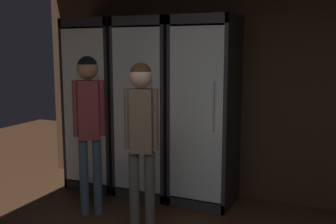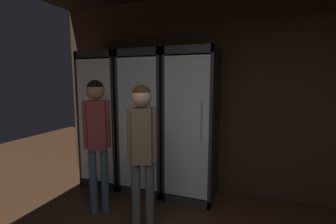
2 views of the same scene
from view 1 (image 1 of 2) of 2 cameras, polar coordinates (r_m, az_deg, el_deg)
wall_back at (r=4.48m, az=15.46°, el=4.99°), size 6.00×0.06×2.80m
cooler_far_left at (r=5.01m, az=-9.59°, el=0.89°), size 0.65×0.61×2.03m
cooler_left at (r=4.67m, az=-2.58°, el=0.42°), size 0.65×0.61×2.03m
cooler_center at (r=4.40m, az=5.44°, el=-0.18°), size 0.65×0.61×2.03m
shopper_near at (r=4.07m, az=-11.17°, el=-0.17°), size 0.27×0.22×1.62m
shopper_far at (r=3.59m, az=-3.80°, el=-2.17°), size 0.29×0.21×1.57m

